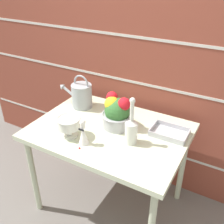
{
  "coord_description": "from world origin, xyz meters",
  "views": [
    {
      "loc": [
        0.77,
        -1.33,
        1.76
      ],
      "look_at": [
        0.0,
        0.04,
        0.86
      ],
      "focal_mm": 42.0,
      "sensor_mm": 36.0,
      "label": 1
    }
  ],
  "objects_px": {
    "watering_can": "(81,95)",
    "glass_decanter": "(131,129)",
    "figurine_vase": "(83,134)",
    "wire_tray": "(169,133)",
    "flower_planter": "(117,112)",
    "crystal_pedestal_bowl": "(69,124)"
  },
  "relations": [
    {
      "from": "wire_tray",
      "to": "watering_can",
      "type": "bearing_deg",
      "value": 176.98
    },
    {
      "from": "watering_can",
      "to": "figurine_vase",
      "type": "distance_m",
      "value": 0.51
    },
    {
      "from": "watering_can",
      "to": "wire_tray",
      "type": "height_order",
      "value": "watering_can"
    },
    {
      "from": "flower_planter",
      "to": "glass_decanter",
      "type": "bearing_deg",
      "value": -37.12
    },
    {
      "from": "flower_planter",
      "to": "crystal_pedestal_bowl",
      "type": "bearing_deg",
      "value": -129.15
    },
    {
      "from": "watering_can",
      "to": "glass_decanter",
      "type": "distance_m",
      "value": 0.61
    },
    {
      "from": "crystal_pedestal_bowl",
      "to": "figurine_vase",
      "type": "relative_size",
      "value": 0.89
    },
    {
      "from": "flower_planter",
      "to": "wire_tray",
      "type": "bearing_deg",
      "value": 12.08
    },
    {
      "from": "crystal_pedestal_bowl",
      "to": "wire_tray",
      "type": "bearing_deg",
      "value": 30.66
    },
    {
      "from": "crystal_pedestal_bowl",
      "to": "figurine_vase",
      "type": "distance_m",
      "value": 0.13
    },
    {
      "from": "wire_tray",
      "to": "figurine_vase",
      "type": "bearing_deg",
      "value": -140.75
    },
    {
      "from": "watering_can",
      "to": "crystal_pedestal_bowl",
      "type": "distance_m",
      "value": 0.42
    },
    {
      "from": "glass_decanter",
      "to": "figurine_vase",
      "type": "bearing_deg",
      "value": -148.53
    },
    {
      "from": "figurine_vase",
      "to": "wire_tray",
      "type": "distance_m",
      "value": 0.58
    },
    {
      "from": "watering_can",
      "to": "figurine_vase",
      "type": "bearing_deg",
      "value": -53.68
    },
    {
      "from": "crystal_pedestal_bowl",
      "to": "flower_planter",
      "type": "height_order",
      "value": "flower_planter"
    },
    {
      "from": "crystal_pedestal_bowl",
      "to": "glass_decanter",
      "type": "bearing_deg",
      "value": 19.13
    },
    {
      "from": "figurine_vase",
      "to": "wire_tray",
      "type": "height_order",
      "value": "figurine_vase"
    },
    {
      "from": "watering_can",
      "to": "glass_decanter",
      "type": "bearing_deg",
      "value": -23.94
    },
    {
      "from": "glass_decanter",
      "to": "figurine_vase",
      "type": "xyz_separation_m",
      "value": [
        -0.26,
        -0.16,
        -0.03
      ]
    },
    {
      "from": "flower_planter",
      "to": "figurine_vase",
      "type": "bearing_deg",
      "value": -106.66
    },
    {
      "from": "crystal_pedestal_bowl",
      "to": "glass_decanter",
      "type": "height_order",
      "value": "glass_decanter"
    }
  ]
}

